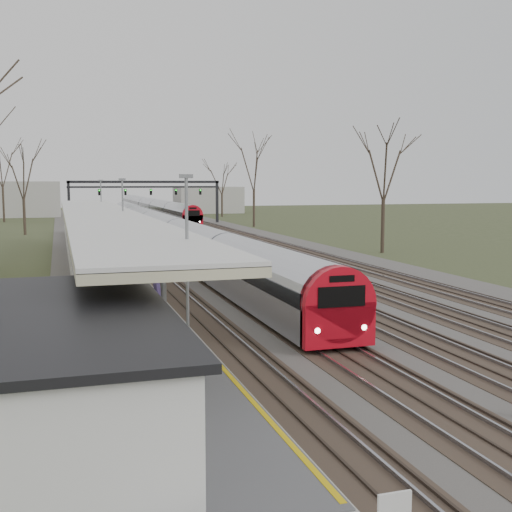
{
  "coord_description": "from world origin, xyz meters",
  "views": [
    {
      "loc": [
        -11.39,
        -5.06,
        5.81
      ],
      "look_at": [
        -1.61,
        26.65,
        2.0
      ],
      "focal_mm": 45.0,
      "sensor_mm": 36.0,
      "label": 1
    }
  ],
  "objects": [
    {
      "name": "signal_gantry",
      "position": [
        0.29,
        84.99,
        4.91
      ],
      "size": [
        21.0,
        0.59,
        6.08
      ],
      "color": "black",
      "rests_on": "ground"
    },
    {
      "name": "canopy",
      "position": [
        -9.05,
        32.99,
        3.93
      ],
      "size": [
        4.1,
        50.0,
        3.11
      ],
      "color": "slate",
      "rests_on": "platform"
    },
    {
      "name": "platform",
      "position": [
        -9.05,
        37.5,
        0.5
      ],
      "size": [
        3.5,
        69.0,
        1.0
      ],
      "primitive_type": "cube",
      "color": "#9E9B93",
      "rests_on": "ground"
    },
    {
      "name": "passenger",
      "position": [
        -8.23,
        16.74,
        1.92
      ],
      "size": [
        0.51,
        0.71,
        1.83
      ],
      "primitive_type": "imported",
      "rotation": [
        0.0,
        0.0,
        1.46
      ],
      "color": "#3C2E5A",
      "rests_on": "platform"
    },
    {
      "name": "tree_east_far",
      "position": [
        14.0,
        42.0,
        7.29
      ],
      "size": [
        5.0,
        5.0,
        10.3
      ],
      "color": "#2D231C",
      "rests_on": "ground"
    },
    {
      "name": "train_near",
      "position": [
        -2.5,
        51.53,
        1.48
      ],
      "size": [
        2.62,
        75.21,
        3.05
      ],
      "color": "#B6B8C1",
      "rests_on": "ground"
    },
    {
      "name": "track_bed",
      "position": [
        0.26,
        55.0,
        0.06
      ],
      "size": [
        24.0,
        160.0,
        0.22
      ],
      "color": "#474442",
      "rests_on": "ground"
    },
    {
      "name": "station_building",
      "position": [
        -12.5,
        8.0,
        1.6
      ],
      "size": [
        6.0,
        9.0,
        3.2
      ],
      "primitive_type": "cube",
      "color": "silver",
      "rests_on": "ground"
    },
    {
      "name": "train_far",
      "position": [
        4.5,
        110.36,
        1.48
      ],
      "size": [
        2.62,
        75.21,
        3.05
      ],
      "color": "#B6B8C1",
      "rests_on": "ground"
    }
  ]
}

